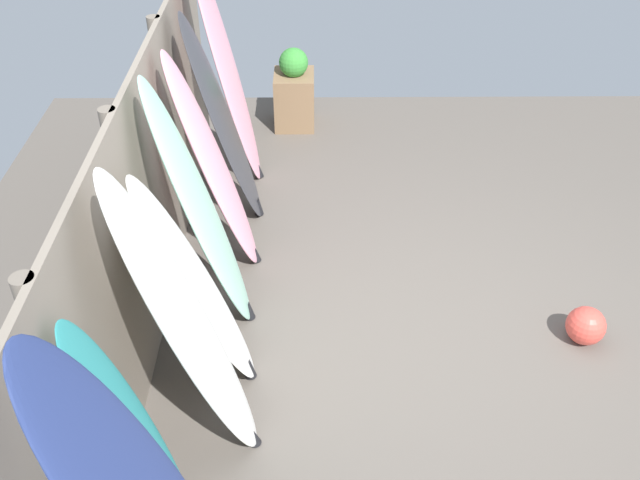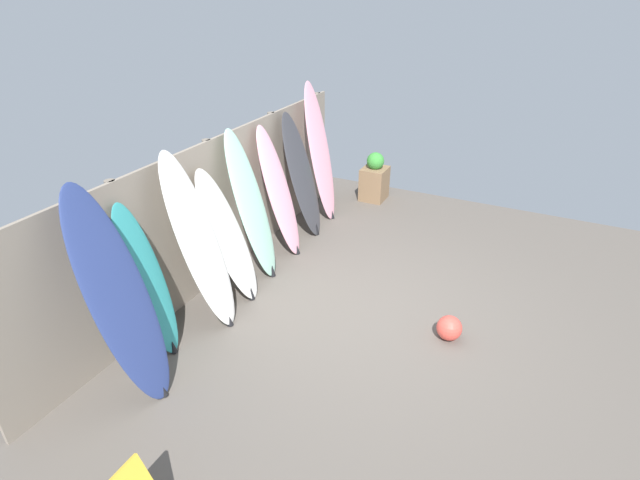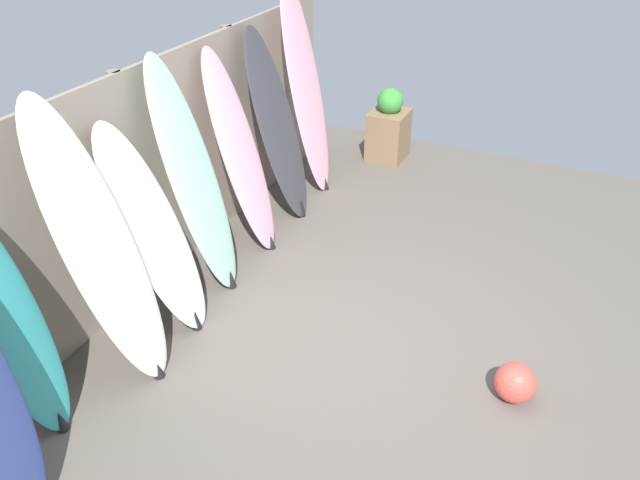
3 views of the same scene
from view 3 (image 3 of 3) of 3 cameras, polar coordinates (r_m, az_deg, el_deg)
The scene contains 11 objects.
ground at distance 4.63m, azimuth 5.04°, elevation -10.15°, with size 7.68×7.68×0.00m, color #5B544C.
fence_back at distance 5.01m, azimuth -16.38°, elevation 4.66°, with size 6.08×0.11×1.80m.
surfboard_teal_1 at distance 4.04m, azimuth -26.65°, elevation -6.77°, with size 0.44×0.47×1.64m.
surfboard_white_2 at distance 4.15m, azimuth -19.42°, elevation -0.77°, with size 0.60×0.72×1.97m.
surfboard_white_3 at distance 4.60m, azimuth -14.89°, elevation 0.61°, with size 0.66×0.71×1.60m.
surfboard_seafoam_4 at distance 4.92m, azimuth -11.43°, elevation 5.41°, with size 0.50×0.62×1.91m.
surfboard_pink_5 at distance 5.43m, azimuth -7.27°, elevation 7.74°, with size 0.49×0.65×1.78m.
surfboard_charcoal_6 at distance 5.93m, azimuth -3.86°, elevation 10.16°, with size 0.58×0.56×1.81m.
surfboard_pink_7 at distance 6.39m, azimuth -1.26°, elevation 13.44°, with size 0.54×0.57×2.13m.
planter_box at distance 7.35m, azimuth 6.29°, elevation 10.11°, with size 0.45×0.41×0.84m.
beach_ball at distance 4.39m, azimuth 17.42°, elevation -12.34°, with size 0.27×0.27×0.27m, color #E54C3F.
Camera 3 is at (-3.24, -1.11, 3.12)m, focal length 35.00 mm.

